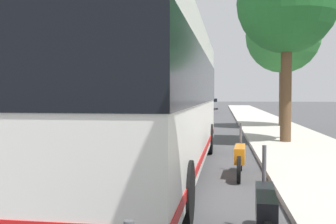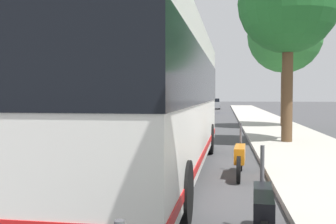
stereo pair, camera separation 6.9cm
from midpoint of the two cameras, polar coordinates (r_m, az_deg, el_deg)
name	(u,v)px [view 2 (the right image)]	position (r m, az deg, el deg)	size (l,w,h in m)	color
sidewalk_curb	(301,147)	(15.64, 18.51, -4.67)	(110.00, 3.60, 0.14)	#B2ADA3
lane_divider_line	(132,145)	(15.79, -5.02, -4.73)	(110.00, 0.16, 0.01)	silver
coach_bus	(153,93)	(9.87, -1.95, 2.66)	(11.80, 2.77, 3.59)	silver
motorcycle_far_end	(263,213)	(5.39, 13.69, -13.78)	(2.25, 0.33, 1.26)	black
motorcycle_by_tree	(240,157)	(9.93, 10.35, -6.34)	(2.12, 0.32, 1.25)	black
car_far_distant	(129,117)	(23.89, -5.43, -0.69)	(4.51, 1.97, 1.39)	navy
car_oncoming	(205,106)	(43.95, 5.27, 0.86)	(4.55, 2.16, 1.56)	navy
car_side_street	(213,104)	(55.35, 6.39, 1.14)	(4.51, 2.12, 1.45)	gray
roadside_tree_mid_block	(288,4)	(16.78, 16.82, 14.48)	(3.89, 3.89, 7.49)	brown
roadside_tree_far_block	(285,36)	(24.86, 16.33, 10.31)	(4.33, 4.33, 7.60)	brown
utility_pole	(288,35)	(17.87, 16.73, 10.45)	(0.31, 0.31, 8.98)	slate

